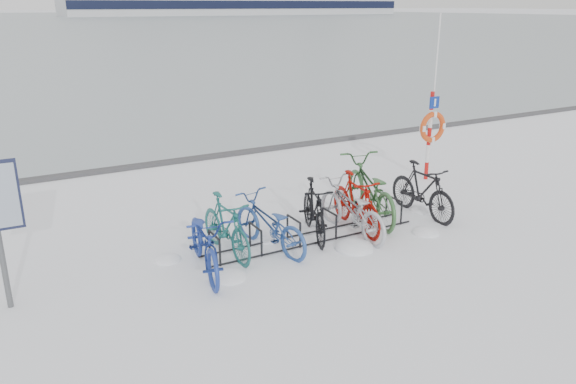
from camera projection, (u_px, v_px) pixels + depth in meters
ground at (312, 239)px, 9.77m from camera, size 900.00×900.00×0.00m
quay_edge at (194, 159)px, 14.65m from camera, size 400.00×0.25×0.10m
bike_rack at (312, 229)px, 9.71m from camera, size 4.00×0.48×0.46m
lifebuoy_station at (432, 127)px, 12.68m from camera, size 0.71×0.22×3.70m
bike_0 at (205, 239)px, 8.48m from camera, size 0.98×2.01×1.01m
bike_1 at (226, 224)px, 9.06m from camera, size 0.56×1.70×1.01m
bike_2 at (269, 222)px, 9.25m from camera, size 0.99×1.90×0.95m
bike_3 at (314, 208)px, 9.76m from camera, size 1.01×1.76×1.02m
bike_4 at (351, 207)px, 9.85m from camera, size 0.70×1.92×1.00m
bike_5 at (356, 201)px, 10.09m from camera, size 0.70×1.79×1.05m
bike_6 at (370, 187)px, 10.62m from camera, size 1.30×2.36×1.17m
bike_7 at (422, 189)px, 10.73m from camera, size 0.51×1.76×1.06m
snow_drifts at (332, 241)px, 9.68m from camera, size 5.57×1.62×0.24m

